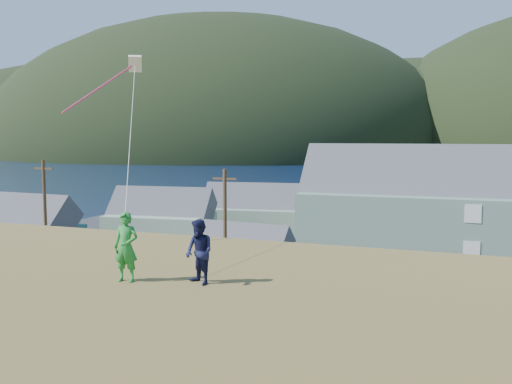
{
  "coord_description": "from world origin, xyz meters",
  "views": [
    {
      "loc": [
        9.6,
        -30.74,
        10.82
      ],
      "look_at": [
        2.64,
        -11.9,
        8.8
      ],
      "focal_mm": 40.0,
      "sensor_mm": 36.0,
      "label": 1
    }
  ],
  "objects_px": {
    "shed_teal": "(18,234)",
    "kite_flyer_green": "(126,247)",
    "shed_white": "(241,258)",
    "shed_palegreen_near": "(160,222)",
    "kite_flyer_navy": "(199,252)",
    "lodge": "(512,211)",
    "wharf": "(334,217)",
    "shed_palegreen_far": "(253,213)"
  },
  "relations": [
    {
      "from": "shed_teal",
      "to": "shed_palegreen_far",
      "type": "height_order",
      "value": "shed_teal"
    },
    {
      "from": "shed_white",
      "to": "kite_flyer_green",
      "type": "distance_m",
      "value": 26.7
    },
    {
      "from": "shed_palegreen_near",
      "to": "kite_flyer_green",
      "type": "distance_m",
      "value": 40.08
    },
    {
      "from": "lodge",
      "to": "kite_flyer_navy",
      "type": "distance_m",
      "value": 39.39
    },
    {
      "from": "shed_white",
      "to": "shed_palegreen_far",
      "type": "distance_m",
      "value": 19.29
    },
    {
      "from": "lodge",
      "to": "shed_white",
      "type": "bearing_deg",
      "value": -145.38
    },
    {
      "from": "kite_flyer_navy",
      "to": "shed_white",
      "type": "bearing_deg",
      "value": 138.98
    },
    {
      "from": "kite_flyer_navy",
      "to": "lodge",
      "type": "bearing_deg",
      "value": 105.21
    },
    {
      "from": "lodge",
      "to": "kite_flyer_green",
      "type": "relative_size",
      "value": 20.01
    },
    {
      "from": "wharf",
      "to": "shed_palegreen_near",
      "type": "height_order",
      "value": "shed_palegreen_near"
    },
    {
      "from": "wharf",
      "to": "kite_flyer_navy",
      "type": "xyz_separation_m",
      "value": [
        9.6,
        -58.48,
        7.54
      ]
    },
    {
      "from": "kite_flyer_green",
      "to": "shed_palegreen_near",
      "type": "bearing_deg",
      "value": 113.37
    },
    {
      "from": "kite_flyer_navy",
      "to": "shed_palegreen_near",
      "type": "bearing_deg",
      "value": 150.61
    },
    {
      "from": "shed_teal",
      "to": "kite_flyer_green",
      "type": "height_order",
      "value": "kite_flyer_green"
    },
    {
      "from": "lodge",
      "to": "kite_flyer_green",
      "type": "height_order",
      "value": "lodge"
    },
    {
      "from": "lodge",
      "to": "kite_flyer_green",
      "type": "xyz_separation_m",
      "value": [
        -11.41,
        -38.45,
        3.42
      ]
    },
    {
      "from": "shed_white",
      "to": "kite_flyer_green",
      "type": "bearing_deg",
      "value": -68.79
    },
    {
      "from": "wharf",
      "to": "kite_flyer_navy",
      "type": "relative_size",
      "value": 16.44
    },
    {
      "from": "shed_white",
      "to": "kite_flyer_navy",
      "type": "xyz_separation_m",
      "value": [
        8.79,
        -24.68,
        5.87
      ]
    },
    {
      "from": "shed_teal",
      "to": "kite_flyer_green",
      "type": "relative_size",
      "value": 5.55
    },
    {
      "from": "shed_palegreen_near",
      "to": "shed_white",
      "type": "relative_size",
      "value": 1.43
    },
    {
      "from": "shed_palegreen_near",
      "to": "kite_flyer_navy",
      "type": "xyz_separation_m",
      "value": [
        20.88,
        -34.44,
        5.32
      ]
    },
    {
      "from": "shed_teal",
      "to": "shed_white",
      "type": "relative_size",
      "value": 1.32
    },
    {
      "from": "wharf",
      "to": "lodge",
      "type": "distance_m",
      "value": 28.36
    },
    {
      "from": "shed_white",
      "to": "lodge",
      "type": "bearing_deg",
      "value": 41.66
    },
    {
      "from": "shed_white",
      "to": "shed_teal",
      "type": "bearing_deg",
      "value": -172.63
    },
    {
      "from": "wharf",
      "to": "shed_palegreen_far",
      "type": "bearing_deg",
      "value": -108.36
    },
    {
      "from": "shed_palegreen_near",
      "to": "kite_flyer_green",
      "type": "relative_size",
      "value": 6.01
    },
    {
      "from": "wharf",
      "to": "kite_flyer_green",
      "type": "xyz_separation_m",
      "value": [
        7.8,
        -58.88,
        7.61
      ]
    },
    {
      "from": "wharf",
      "to": "kite_flyer_green",
      "type": "bearing_deg",
      "value": -82.45
    },
    {
      "from": "shed_white",
      "to": "shed_palegreen_far",
      "type": "xyz_separation_m",
      "value": [
        -5.95,
        18.34,
        0.57
      ]
    },
    {
      "from": "lodge",
      "to": "shed_teal",
      "type": "relative_size",
      "value": 3.6
    },
    {
      "from": "shed_palegreen_far",
      "to": "shed_teal",
      "type": "bearing_deg",
      "value": -132.98
    },
    {
      "from": "wharf",
      "to": "shed_white",
      "type": "distance_m",
      "value": 33.85
    },
    {
      "from": "kite_flyer_navy",
      "to": "wharf",
      "type": "bearing_deg",
      "value": 128.71
    },
    {
      "from": "lodge",
      "to": "shed_palegreen_far",
      "type": "bearing_deg",
      "value": 167.06
    },
    {
      "from": "shed_palegreen_far",
      "to": "kite_flyer_navy",
      "type": "xyz_separation_m",
      "value": [
        14.74,
        -43.02,
        5.31
      ]
    },
    {
      "from": "shed_palegreen_near",
      "to": "lodge",
      "type": "bearing_deg",
      "value": -0.13
    },
    {
      "from": "shed_teal",
      "to": "shed_white",
      "type": "distance_m",
      "value": 19.4
    },
    {
      "from": "wharf",
      "to": "shed_teal",
      "type": "height_order",
      "value": "shed_teal"
    },
    {
      "from": "shed_teal",
      "to": "kite_flyer_green",
      "type": "xyz_separation_m",
      "value": [
        26.37,
        -24.49,
        5.36
      ]
    },
    {
      "from": "shed_palegreen_far",
      "to": "kite_flyer_green",
      "type": "distance_m",
      "value": 45.63
    }
  ]
}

